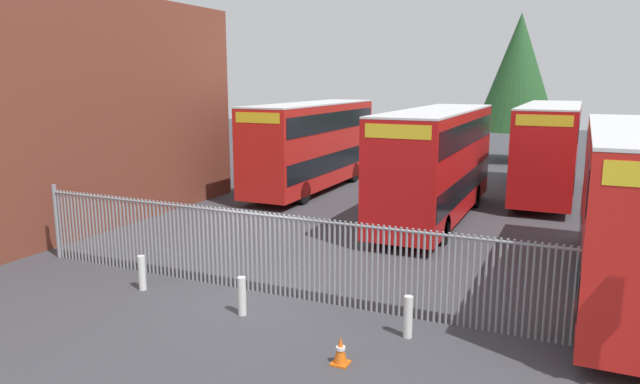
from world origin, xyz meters
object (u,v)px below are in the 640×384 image
at_px(bollard_near_left, 142,273).
at_px(bollard_center_front, 242,296).
at_px(double_decker_bus_far_back, 549,146).
at_px(traffic_cone_by_gate, 341,351).
at_px(double_decker_bus_near_gate, 637,205).
at_px(double_decker_bus_behind_fence_left, 436,160).
at_px(double_decker_bus_behind_fence_right, 312,143).
at_px(bollard_near_right, 408,317).

bearing_deg(bollard_near_left, bollard_center_front, -5.57).
height_order(double_decker_bus_far_back, bollard_near_left, double_decker_bus_far_back).
bearing_deg(traffic_cone_by_gate, double_decker_bus_near_gate, 50.17).
relative_size(double_decker_bus_behind_fence_left, double_decker_bus_behind_fence_right, 1.00).
relative_size(double_decker_bus_near_gate, traffic_cone_by_gate, 18.32).
bearing_deg(double_decker_bus_behind_fence_left, bollard_center_front, -99.65).
height_order(double_decker_bus_behind_fence_left, traffic_cone_by_gate, double_decker_bus_behind_fence_left).
relative_size(double_decker_bus_behind_fence_left, bollard_near_right, 11.38).
bearing_deg(double_decker_bus_far_back, bollard_near_left, -116.66).
height_order(double_decker_bus_behind_fence_left, double_decker_bus_far_back, same).
distance_m(double_decker_bus_behind_fence_right, bollard_near_right, 17.51).
xyz_separation_m(double_decker_bus_behind_fence_right, double_decker_bus_far_back, (11.03, 3.23, 0.00)).
distance_m(double_decker_bus_behind_fence_right, bollard_center_front, 16.21).
xyz_separation_m(double_decker_bus_behind_fence_right, traffic_cone_by_gate, (8.38, -16.48, -2.13)).
bearing_deg(double_decker_bus_far_back, double_decker_bus_behind_fence_right, -163.67).
relative_size(double_decker_bus_near_gate, double_decker_bus_behind_fence_right, 1.00).
distance_m(double_decker_bus_behind_fence_right, traffic_cone_by_gate, 18.61).
xyz_separation_m(bollard_center_front, bollard_near_right, (3.97, 0.46, 0.00)).
bearing_deg(double_decker_bus_behind_fence_left, bollard_near_left, -115.52).
relative_size(double_decker_bus_near_gate, double_decker_bus_behind_fence_left, 1.00).
bearing_deg(bollard_near_right, bollard_center_front, -173.39).
xyz_separation_m(double_decker_bus_near_gate, double_decker_bus_behind_fence_left, (-6.61, 6.15, 0.00)).
bearing_deg(double_decker_bus_near_gate, bollard_near_right, -133.64).
xyz_separation_m(double_decker_bus_far_back, bollard_near_left, (-9.09, -18.10, -1.95)).
xyz_separation_m(double_decker_bus_behind_fence_left, double_decker_bus_far_back, (3.80, 7.02, 0.00)).
height_order(bollard_near_left, bollard_near_right, same).
relative_size(double_decker_bus_behind_fence_left, traffic_cone_by_gate, 18.32).
bearing_deg(bollard_near_right, double_decker_bus_behind_fence_right, 122.13).
relative_size(double_decker_bus_far_back, traffic_cone_by_gate, 18.32).
distance_m(double_decker_bus_near_gate, double_decker_bus_far_back, 13.46).
bearing_deg(double_decker_bus_far_back, bollard_center_front, -107.30).
bearing_deg(double_decker_bus_behind_fence_right, traffic_cone_by_gate, -63.05).
height_order(double_decker_bus_behind_fence_right, bollard_near_left, double_decker_bus_behind_fence_right).
height_order(bollard_center_front, traffic_cone_by_gate, bollard_center_front).
bearing_deg(bollard_near_right, bollard_near_left, -178.96).
height_order(bollard_center_front, bollard_near_right, same).
bearing_deg(traffic_cone_by_gate, double_decker_bus_behind_fence_left, 95.17).
distance_m(double_decker_bus_near_gate, bollard_center_front, 10.23).
height_order(double_decker_bus_near_gate, double_decker_bus_behind_fence_left, same).
bearing_deg(traffic_cone_by_gate, double_decker_bus_far_back, 82.34).
relative_size(bollard_center_front, bollard_near_right, 1.00).
bearing_deg(double_decker_bus_far_back, traffic_cone_by_gate, -97.66).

